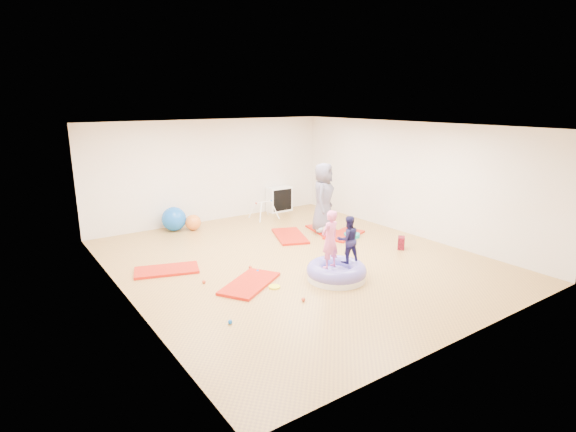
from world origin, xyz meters
TOP-DOWN VIEW (x-y plane):
  - room at (0.00, 0.00)m, footprint 7.01×8.01m
  - gym_mat_front_left at (-1.49, -0.60)m, footprint 1.45×1.25m
  - gym_mat_mid_left at (-2.51, 0.92)m, footprint 1.36×0.97m
  - gym_mat_center_back at (0.83, 1.41)m, footprint 1.11×1.49m
  - gym_mat_right at (2.01, 0.72)m, footprint 1.28×0.93m
  - gym_mat_rear_right at (1.86, 1.32)m, footprint 0.78×1.23m
  - inflatable_cushion at (0.01, -1.30)m, footprint 1.14×1.14m
  - child_pink at (-0.19, -1.32)m, footprint 0.44×0.32m
  - child_navy at (0.28, -1.30)m, footprint 0.53×0.47m
  - adult_caregiver at (1.75, 1.26)m, footprint 1.01×0.96m
  - infant at (1.63, 1.11)m, footprint 0.34×0.35m
  - ball_pit_balls at (-0.95, -0.33)m, footprint 4.74×3.45m
  - exercise_ball_blue at (-1.32, 3.59)m, footprint 0.63×0.63m
  - exercise_ball_orange at (-0.89, 3.37)m, footprint 0.41×0.41m
  - infant_play_gym at (1.20, 3.23)m, footprint 0.68×0.64m
  - cube_shelf at (2.10, 3.79)m, footprint 0.75×0.37m
  - balance_disc at (2.10, 0.54)m, footprint 0.40×0.40m
  - backpack at (2.39, -0.78)m, footprint 0.28×0.27m
  - yellow_toy at (-1.18, -0.97)m, footprint 0.21×0.21m

SIDE VIEW (x-z plane):
  - yellow_toy at x=-1.18m, z-range 0.00..0.03m
  - gym_mat_rear_right at x=1.86m, z-range 0.00..0.05m
  - gym_mat_right at x=2.01m, z-range 0.00..0.05m
  - gym_mat_mid_left at x=-2.51m, z-range 0.00..0.05m
  - gym_mat_front_left at x=-1.49m, z-range 0.00..0.05m
  - gym_mat_center_back at x=0.83m, z-range 0.00..0.06m
  - ball_pit_balls at x=-0.95m, z-range 0.00..0.07m
  - balance_disc at x=2.10m, z-range 0.00..0.09m
  - inflatable_cushion at x=0.01m, z-range -0.04..0.32m
  - backpack at x=2.39m, z-range 0.00..0.28m
  - infant at x=1.63m, z-range 0.05..0.25m
  - exercise_ball_orange at x=-0.89m, z-range 0.00..0.41m
  - exercise_ball_blue at x=-1.32m, z-range 0.00..0.63m
  - infant_play_gym at x=1.20m, z-range 0.09..0.61m
  - cube_shelf at x=2.10m, z-range 0.00..0.75m
  - child_navy at x=0.28m, z-range 0.33..1.25m
  - child_pink at x=-0.19m, z-range 0.33..1.43m
  - adult_caregiver at x=1.75m, z-range 0.05..1.79m
  - room at x=0.00m, z-range 0.00..2.80m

